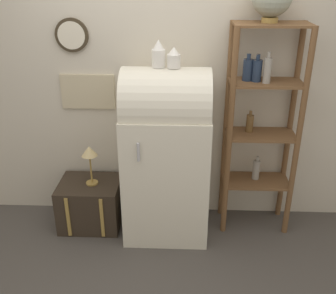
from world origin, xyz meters
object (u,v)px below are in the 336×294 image
(refrigerator, at_px, (166,152))
(vase_center, at_px, (174,58))
(vase_left, at_px, (158,55))
(suitcase_trunk, at_px, (91,203))
(desk_lamp, at_px, (90,155))

(refrigerator, bearing_deg, vase_center, -4.04)
(vase_left, bearing_deg, vase_center, -7.93)
(vase_left, relative_size, vase_center, 1.31)
(refrigerator, bearing_deg, vase_left, 168.22)
(suitcase_trunk, distance_m, vase_left, 1.56)
(refrigerator, height_order, vase_center, vase_center)
(suitcase_trunk, bearing_deg, vase_center, -3.60)
(desk_lamp, bearing_deg, refrigerator, -3.33)
(suitcase_trunk, height_order, desk_lamp, desk_lamp)
(vase_center, bearing_deg, desk_lamp, 176.62)
(vase_center, bearing_deg, vase_left, 172.07)
(refrigerator, distance_m, vase_left, 0.84)
(suitcase_trunk, bearing_deg, desk_lamp, -8.28)
(vase_center, bearing_deg, suitcase_trunk, 176.40)
(suitcase_trunk, distance_m, desk_lamp, 0.52)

